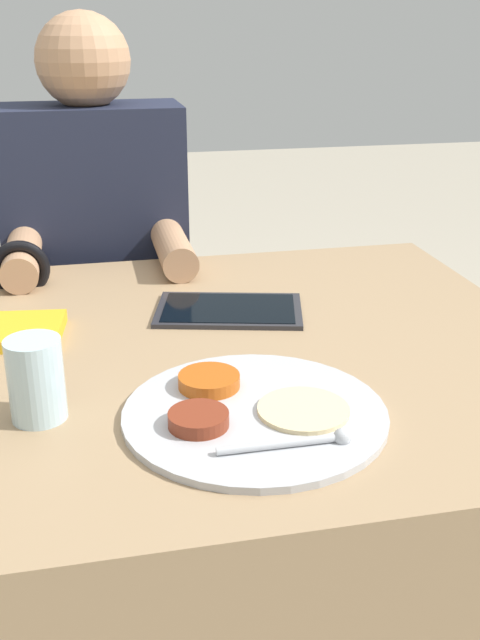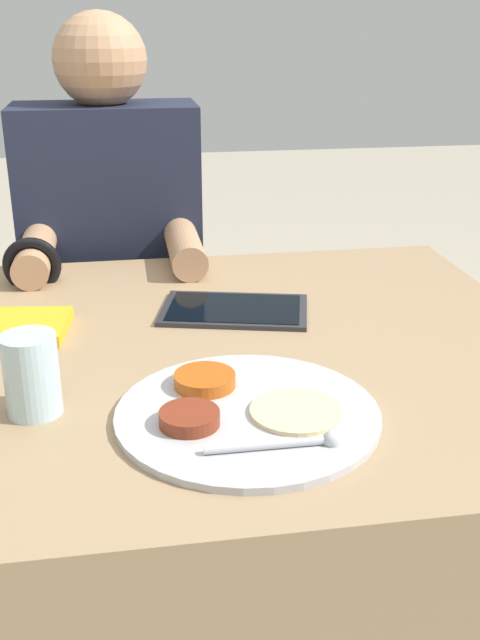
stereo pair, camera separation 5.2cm
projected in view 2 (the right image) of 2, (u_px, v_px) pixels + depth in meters
The scene contains 6 objects.
dining_table at pixel (205, 536), 1.30m from camera, with size 1.12×0.93×0.72m.
thali_tray at pixel (243, 411), 0.95m from camera, with size 0.34×0.34×0.03m.
red_notebook at pixel (16, 328), 1.21m from camera, with size 0.18×0.15×0.02m.
tablet_device at pixel (234, 310), 1.29m from camera, with size 0.28×0.21×0.01m.
person_diner at pixel (116, 303), 1.76m from camera, with size 0.40×0.44×1.21m.
drinking_glass at pixel (32, 375), 0.95m from camera, with size 0.07×0.07×0.11m.
Camera 2 is at (-0.11, -1.05, 1.20)m, focal length 42.00 mm.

